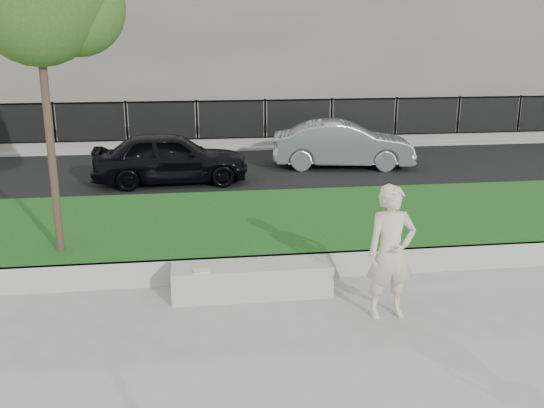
{
  "coord_description": "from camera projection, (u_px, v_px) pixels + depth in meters",
  "views": [
    {
      "loc": [
        -0.88,
        -7.47,
        3.62
      ],
      "look_at": [
        0.32,
        1.2,
        1.16
      ],
      "focal_mm": 40.0,
      "sensor_mm": 36.0,
      "label": 1
    }
  ],
  "objects": [
    {
      "name": "ground",
      "position": [
        261.0,
        311.0,
        8.22
      ],
      "size": [
        90.0,
        90.0,
        0.0
      ],
      "primitive_type": "plane",
      "color": "gray",
      "rests_on": "ground"
    },
    {
      "name": "street",
      "position": [
        223.0,
        173.0,
        16.32
      ],
      "size": [
        34.0,
        7.0,
        0.04
      ],
      "primitive_type": "cube",
      "color": "black",
      "rests_on": "ground"
    },
    {
      "name": "car_dark",
      "position": [
        171.0,
        158.0,
        14.93
      ],
      "size": [
        3.84,
        1.66,
        1.29
      ],
      "primitive_type": "imported",
      "rotation": [
        0.0,
        0.0,
        1.61
      ],
      "color": "black",
      "rests_on": "street"
    },
    {
      "name": "stone_bench",
      "position": [
        252.0,
        280.0,
        8.66
      ],
      "size": [
        2.27,
        0.57,
        0.47
      ],
      "primitive_type": "cube",
      "color": "#A4A299",
      "rests_on": "ground"
    },
    {
      "name": "man",
      "position": [
        391.0,
        252.0,
        7.84
      ],
      "size": [
        0.68,
        0.46,
        1.79
      ],
      "primitive_type": "imported",
      "rotation": [
        0.0,
        0.0,
        0.06
      ],
      "color": "beige",
      "rests_on": "ground"
    },
    {
      "name": "iron_fence",
      "position": [
        216.0,
        133.0,
        19.52
      ],
      "size": [
        32.0,
        0.3,
        1.5
      ],
      "color": "slate",
      "rests_on": "far_pavement"
    },
    {
      "name": "book",
      "position": [
        201.0,
        271.0,
        8.33
      ],
      "size": [
        0.23,
        0.18,
        0.02
      ],
      "primitive_type": "cube",
      "rotation": [
        0.0,
        0.0,
        0.12
      ],
      "color": "beige",
      "rests_on": "stone_bench"
    },
    {
      "name": "building_facade",
      "position": [
        204.0,
        1.0,
        25.94
      ],
      "size": [
        34.0,
        10.0,
        10.0
      ],
      "primitive_type": "cube",
      "color": "#5F5B53",
      "rests_on": "ground"
    },
    {
      "name": "far_pavement",
      "position": [
        215.0,
        143.0,
        20.6
      ],
      "size": [
        34.0,
        3.0,
        0.12
      ],
      "primitive_type": "cube",
      "color": "gray",
      "rests_on": "ground"
    },
    {
      "name": "grass_bank",
      "position": [
        241.0,
        229.0,
        11.03
      ],
      "size": [
        34.0,
        4.0,
        0.4
      ],
      "primitive_type": "cube",
      "color": "#0D3411",
      "rests_on": "ground"
    },
    {
      "name": "grass_kerb",
      "position": [
        252.0,
        269.0,
        9.16
      ],
      "size": [
        34.0,
        0.08,
        0.4
      ],
      "primitive_type": "cube",
      "color": "#A4A299",
      "rests_on": "ground"
    },
    {
      "name": "car_silver",
      "position": [
        343.0,
        144.0,
        16.77
      ],
      "size": [
        4.02,
        1.94,
        1.27
      ],
      "primitive_type": "imported",
      "rotation": [
        0.0,
        0.0,
        1.41
      ],
      "color": "gray",
      "rests_on": "street"
    }
  ]
}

